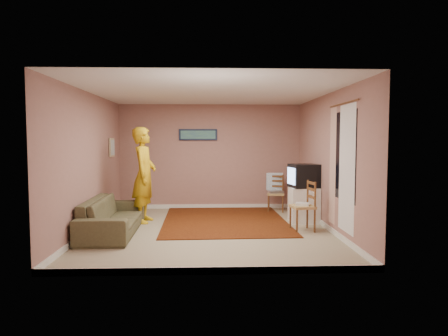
{
  "coord_description": "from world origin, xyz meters",
  "views": [
    {
      "loc": [
        -0.01,
        -7.48,
        1.71
      ],
      "look_at": [
        0.28,
        0.6,
        1.15
      ],
      "focal_mm": 32.0,
      "sensor_mm": 36.0,
      "label": 1
    }
  ],
  "objects_px": {
    "person": "(144,175)",
    "chair_a": "(276,189)",
    "crt_tv": "(304,176)",
    "sofa": "(113,216)",
    "tv_cabinet": "(304,205)",
    "chair_b": "(303,200)"
  },
  "relations": [
    {
      "from": "sofa",
      "to": "tv_cabinet",
      "type": "bearing_deg",
      "value": -79.03
    },
    {
      "from": "tv_cabinet",
      "to": "person",
      "type": "distance_m",
      "value": 3.39
    },
    {
      "from": "person",
      "to": "tv_cabinet",
      "type": "bearing_deg",
      "value": -87.8
    },
    {
      "from": "chair_b",
      "to": "sofa",
      "type": "distance_m",
      "value": 3.55
    },
    {
      "from": "chair_a",
      "to": "chair_b",
      "type": "xyz_separation_m",
      "value": [
        0.17,
        -2.07,
        0.04
      ]
    },
    {
      "from": "chair_a",
      "to": "chair_b",
      "type": "relative_size",
      "value": 0.92
    },
    {
      "from": "chair_b",
      "to": "person",
      "type": "xyz_separation_m",
      "value": [
        -3.12,
        0.91,
        0.41
      ]
    },
    {
      "from": "chair_a",
      "to": "sofa",
      "type": "distance_m",
      "value": 4.01
    },
    {
      "from": "tv_cabinet",
      "to": "sofa",
      "type": "bearing_deg",
      "value": -167.22
    },
    {
      "from": "crt_tv",
      "to": "chair_a",
      "type": "bearing_deg",
      "value": 96.17
    },
    {
      "from": "person",
      "to": "chair_a",
      "type": "bearing_deg",
      "value": -63.93
    },
    {
      "from": "sofa",
      "to": "chair_b",
      "type": "bearing_deg",
      "value": -90.43
    },
    {
      "from": "crt_tv",
      "to": "chair_b",
      "type": "bearing_deg",
      "value": -114.55
    },
    {
      "from": "crt_tv",
      "to": "sofa",
      "type": "height_order",
      "value": "crt_tv"
    },
    {
      "from": "tv_cabinet",
      "to": "chair_b",
      "type": "bearing_deg",
      "value": -105.3
    },
    {
      "from": "chair_a",
      "to": "person",
      "type": "distance_m",
      "value": 3.2
    },
    {
      "from": "sofa",
      "to": "person",
      "type": "height_order",
      "value": "person"
    },
    {
      "from": "crt_tv",
      "to": "sofa",
      "type": "distance_m",
      "value": 3.89
    },
    {
      "from": "chair_a",
      "to": "person",
      "type": "xyz_separation_m",
      "value": [
        -2.95,
        -1.15,
        0.46
      ]
    },
    {
      "from": "crt_tv",
      "to": "chair_a",
      "type": "height_order",
      "value": "crt_tv"
    },
    {
      "from": "crt_tv",
      "to": "sofa",
      "type": "relative_size",
      "value": 0.29
    },
    {
      "from": "tv_cabinet",
      "to": "crt_tv",
      "type": "distance_m",
      "value": 0.61
    }
  ]
}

